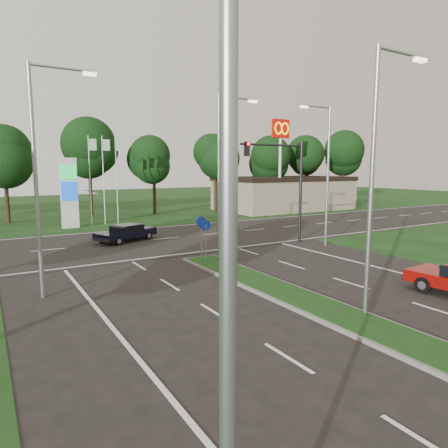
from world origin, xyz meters
TOP-DOWN VIEW (x-y plane):
  - verge_far at (0.00, 55.00)m, footprint 160.00×50.00m
  - cross_road at (0.00, 24.00)m, footprint 160.00×12.00m
  - median_kerb at (0.00, 4.00)m, footprint 2.00×26.00m
  - commercial_building at (22.00, 36.00)m, footprint 16.00×9.00m
  - streetlight_median_near at (1.00, 6.00)m, footprint 2.53×0.22m
  - streetlight_median_far at (1.00, 16.00)m, footprint 2.53×0.22m
  - streetlight_left_near at (-8.30, 0.00)m, footprint 2.53×0.22m
  - streetlight_left_far at (-8.30, 14.00)m, footprint 2.53×0.22m
  - streetlight_right_far at (8.80, 16.00)m, footprint 2.53×0.22m
  - traffic_signal at (7.19, 18.00)m, footprint 5.10×0.42m
  - median_signs at (0.00, 16.40)m, footprint 1.16×1.76m
  - gas_pylon at (-3.79, 33.05)m, footprint 5.80×1.26m
  - mcdonalds_sign at (18.00, 31.97)m, footprint 2.20×0.47m
  - treeline_far at (0.10, 39.93)m, footprint 6.00×6.00m
  - navy_sedan at (-1.83, 24.44)m, footprint 4.65×3.38m

SIDE VIEW (x-z plane):
  - verge_far at x=0.00m, z-range -0.01..0.01m
  - cross_road at x=0.00m, z-range -0.01..0.01m
  - median_kerb at x=0.00m, z-range 0.00..0.12m
  - navy_sedan at x=-1.83m, z-range 0.04..1.23m
  - median_signs at x=0.00m, z-range 0.52..2.90m
  - commercial_building at x=22.00m, z-range 0.00..4.00m
  - gas_pylon at x=-3.79m, z-range -0.80..7.20m
  - traffic_signal at x=7.19m, z-range 1.15..8.15m
  - streetlight_median_near at x=1.00m, z-range 0.58..9.58m
  - streetlight_median_far at x=1.00m, z-range 0.58..9.58m
  - streetlight_left_near at x=-8.30m, z-range 0.58..9.58m
  - streetlight_left_far at x=-8.30m, z-range 0.58..9.58m
  - streetlight_right_far at x=8.80m, z-range 0.58..9.58m
  - treeline_far at x=0.10m, z-range 1.88..11.78m
  - mcdonalds_sign at x=18.00m, z-range 2.79..13.19m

